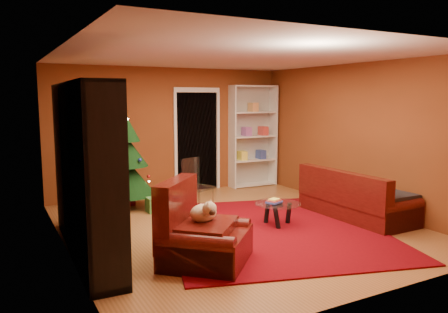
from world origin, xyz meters
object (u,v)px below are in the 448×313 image
media_unit (84,170)px  coffee_table (277,214)px  gift_box_green (154,205)px  armchair (206,230)px  acrylic_chair (199,188)px  dog (203,213)px  sofa (357,193)px  white_bookshelf (253,136)px  rug (273,229)px  gift_box_red (128,198)px  christmas_tree (126,158)px

media_unit → coffee_table: 3.00m
gift_box_green → coffee_table: (1.42, -1.70, 0.06)m
armchair → acrylic_chair: acrylic_chair is taller
dog → sofa: bearing=-35.9°
sofa → acrylic_chair: acrylic_chair is taller
dog → media_unit: bearing=94.0°
dog → sofa: (3.10, 0.58, -0.19)m
armchair → coffee_table: (1.66, 0.88, -0.22)m
sofa → acrylic_chair: bearing=52.0°
gift_box_green → white_bookshelf: white_bookshelf is taller
white_bookshelf → coffee_table: (-1.32, -2.86, -0.94)m
rug → gift_box_red: (-1.49, 2.58, 0.11)m
gift_box_red → media_unit: bearing=-117.6°
gift_box_green → acrylic_chair: acrylic_chair is taller
gift_box_green → dog: size_ratio=0.65×
gift_box_red → dog: size_ratio=0.59×
media_unit → christmas_tree: size_ratio=1.52×
white_bookshelf → dog: bearing=-126.8°
media_unit → dog: size_ratio=7.09×
white_bookshelf → coffee_table: bearing=-112.4°
white_bookshelf → christmas_tree: bearing=-166.7°
sofa → white_bookshelf: bearing=1.2°
media_unit → gift_box_green: (1.44, 1.53, -0.96)m
christmas_tree → coffee_table: bearing=-52.5°
christmas_tree → gift_box_red: christmas_tree is taller
sofa → coffee_table: sofa is taller
media_unit → sofa: 4.37m
rug → sofa: sofa is taller
gift_box_green → acrylic_chair: 0.83m
media_unit → coffee_table: bearing=-1.8°
media_unit → white_bookshelf: 4.96m
dog → rug: bearing=-22.4°
gift_box_green → dog: 2.57m
christmas_tree → armchair: 3.18m
acrylic_chair → sofa: bearing=-59.2°
gift_box_red → coffee_table: coffee_table is taller
gift_box_red → acrylic_chair: acrylic_chair is taller
dog → coffee_table: 1.90m
acrylic_chair → dog: bearing=-135.8°
christmas_tree → dog: (0.08, -3.07, -0.29)m
dog → acrylic_chair: 2.40m
gift_box_red → sofa: (3.11, -2.67, 0.30)m
media_unit → gift_box_red: size_ratio=12.02×
white_bookshelf → armchair: (-2.98, -3.73, -0.72)m
rug → media_unit: 2.90m
media_unit → acrylic_chair: media_unit is taller
christmas_tree → sofa: christmas_tree is taller
dog → coffee_table: size_ratio=0.56×
rug → acrylic_chair: (-0.53, 1.53, 0.41)m
rug → acrylic_chair: 1.67m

